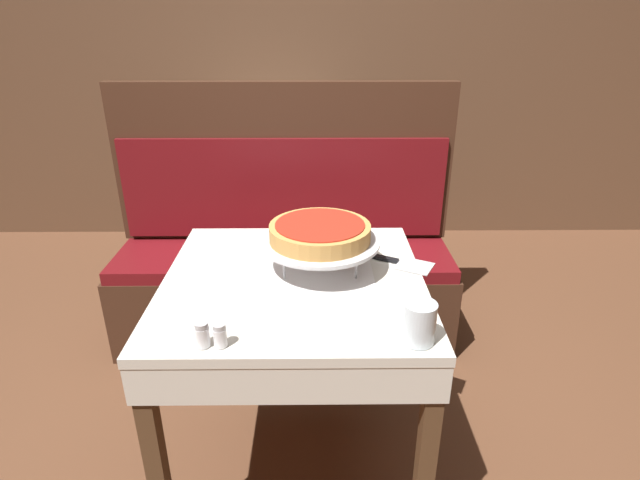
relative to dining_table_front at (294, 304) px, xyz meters
name	(u,v)px	position (x,y,z in m)	size (l,w,h in m)	color
ground_plane	(298,455)	(0.00, 0.00, -0.67)	(14.00, 14.00, 0.00)	brown
dining_table_front	(294,304)	(0.00, 0.00, 0.00)	(0.82, 0.82, 0.76)	beige
dining_table_rear	(274,166)	(-0.20, 1.73, -0.02)	(0.74, 0.74, 0.76)	beige
booth_bench	(285,270)	(-0.08, 0.82, -0.30)	(1.64, 0.46, 1.25)	#3D2316
back_wall_panel	(305,69)	(0.00, 2.21, 0.53)	(6.00, 0.04, 2.40)	brown
pizza_pan_stand	(320,243)	(0.08, 0.06, 0.19)	(0.38, 0.38, 0.10)	#ADADB2
deep_dish_pizza	(320,232)	(0.08, 0.06, 0.23)	(0.32, 0.32, 0.06)	#C68E47
pizza_server	(393,261)	(0.33, 0.11, 0.10)	(0.29, 0.19, 0.01)	#BCBCC1
water_glass_near	(419,323)	(0.33, -0.34, 0.15)	(0.08, 0.08, 0.11)	silver
salt_shaker	(202,335)	(-0.21, -0.36, 0.13)	(0.04, 0.04, 0.07)	silver
pepper_shaker	(220,335)	(-0.17, -0.36, 0.13)	(0.03, 0.03, 0.06)	silver
condiment_caddy	(278,143)	(-0.16, 1.73, 0.13)	(0.14, 0.14, 0.15)	black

